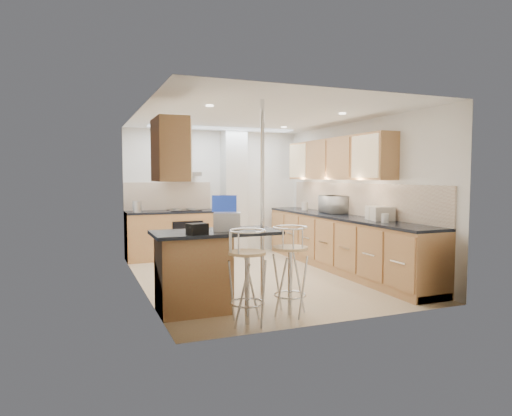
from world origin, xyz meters
name	(u,v)px	position (x,y,z in m)	size (l,w,h in m)	color
ground	(258,277)	(0.00, 0.00, 0.00)	(4.80, 4.80, 0.00)	tan
room_shell	(268,179)	(0.32, 0.38, 1.54)	(3.64, 4.84, 2.51)	white
right_counter	(340,243)	(1.50, 0.00, 0.46)	(0.63, 4.40, 0.92)	#B77249
back_counter	(172,235)	(-0.95, 2.10, 0.46)	(1.70, 0.63, 0.92)	#B77249
peninsula	(216,270)	(-1.12, -1.45, 0.48)	(1.47, 0.72, 0.94)	#B77249
microwave	(334,204)	(1.66, 0.47, 1.08)	(0.56, 0.38, 0.31)	white
laptop	(227,222)	(-0.99, -1.49, 1.05)	(0.31, 0.23, 0.21)	#ACAFB4
bag	(197,229)	(-1.39, -1.63, 1.00)	(0.21, 0.15, 0.12)	black
bar_stool_near	(247,277)	(-0.97, -2.10, 0.51)	(0.42, 0.42, 1.03)	#DCB776
bar_stool_end	(290,270)	(-0.40, -1.97, 0.51)	(0.42, 0.42, 1.02)	#DCB776
jar_a	(305,206)	(1.50, 1.29, 1.00)	(0.12, 0.12, 0.16)	beige
jar_b	(321,207)	(1.65, 0.92, 1.00)	(0.11, 0.11, 0.17)	beige
jar_c	(373,214)	(1.53, -0.86, 1.02)	(0.14, 0.14, 0.20)	beige
jar_d	(385,218)	(1.45, -1.24, 0.98)	(0.10, 0.10, 0.13)	white
bread_bin	(380,213)	(1.61, -0.91, 1.02)	(0.31, 0.39, 0.21)	beige
kettle	(137,207)	(-1.61, 1.93, 1.03)	(0.16, 0.16, 0.21)	#A5A8AA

